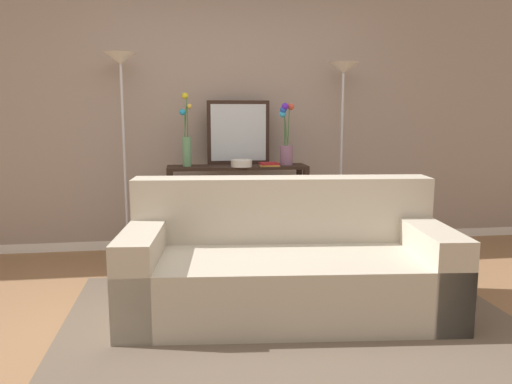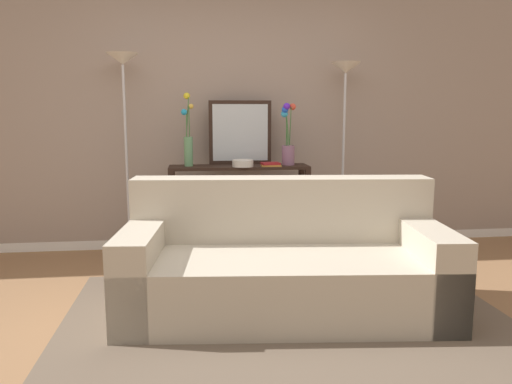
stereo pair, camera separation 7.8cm
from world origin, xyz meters
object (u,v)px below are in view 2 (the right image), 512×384
floor_lamp_left (124,99)px  fruit_bowl (243,163)px  book_row_under_console (207,249)px  vase_short_flowers (288,142)px  vase_tall_flowers (188,141)px  book_stack (271,164)px  wall_mirror (240,133)px  console_table (239,194)px  floor_lamp_right (345,104)px  couch (284,266)px

floor_lamp_left → fruit_bowl: bearing=-6.9°
book_row_under_console → vase_short_flowers: bearing=0.3°
vase_short_flowers → book_row_under_console: vase_short_flowers is taller
vase_tall_flowers → fruit_bowl: bearing=-13.0°
floor_lamp_left → fruit_bowl: floor_lamp_left is taller
vase_tall_flowers → book_stack: size_ratio=3.60×
book_stack → fruit_bowl: bearing=-178.3°
floor_lamp_left → book_row_under_console: floor_lamp_left is taller
wall_mirror → book_stack: size_ratio=3.24×
book_stack → book_row_under_console: book_stack is taller
vase_tall_flowers → book_row_under_console: 1.04m
console_table → fruit_bowl: 0.32m
wall_mirror → vase_tall_flowers: bearing=-166.8°
floor_lamp_right → console_table: bearing=-178.2°
wall_mirror → book_stack: 0.45m
floor_lamp_right → wall_mirror: size_ratio=2.99×
floor_lamp_left → book_stack: (1.32, -0.12, -0.60)m
floor_lamp_right → fruit_bowl: 1.13m
vase_tall_flowers → fruit_bowl: size_ratio=3.42×
couch → wall_mirror: (-0.15, 1.54, 0.84)m
vase_tall_flowers → book_stack: 0.79m
fruit_bowl → book_stack: fruit_bowl is taller
console_table → fruit_bowl: size_ratio=6.65×
floor_lamp_left → book_row_under_console: size_ratio=4.02×
floor_lamp_left → couch: bearing=-50.0°
floor_lamp_left → book_row_under_console: (0.72, -0.03, -1.41)m
couch → floor_lamp_right: 2.00m
vase_short_flowers → fruit_bowl: size_ratio=2.96×
floor_lamp_right → vase_short_flowers: bearing=-177.0°
couch → vase_tall_flowers: (-0.65, 1.42, 0.77)m
console_table → vase_short_flowers: size_ratio=2.25×
console_table → floor_lamp_right: (1.01, 0.03, 0.84)m
couch → console_table: 1.44m
fruit_bowl → book_row_under_console: bearing=164.0°
couch → floor_lamp_left: bearing=130.0°
couch → wall_mirror: bearing=95.6°
wall_mirror → vase_short_flowers: wall_mirror is taller
floor_lamp_left → vase_short_flowers: floor_lamp_left is taller
floor_lamp_right → vase_tall_flowers: floor_lamp_right is taller
floor_lamp_left → book_row_under_console: bearing=-2.6°
couch → vase_tall_flowers: vase_tall_flowers is taller
wall_mirror → book_row_under_console: size_ratio=1.30×
floor_lamp_right → wall_mirror: (-0.99, 0.10, -0.27)m
floor_lamp_left → vase_short_flowers: (1.49, -0.03, -0.40)m
floor_lamp_left → vase_tall_flowers: 0.68m
console_table → wall_mirror: bearing=79.5°
book_stack → couch: bearing=-94.7°
book_stack → book_row_under_console: 1.01m
vase_tall_flowers → book_row_under_console: vase_tall_flowers is taller
console_table → book_stack: 0.42m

